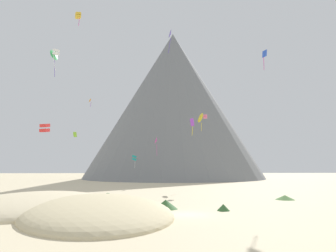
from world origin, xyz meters
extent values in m
plane|color=beige|center=(0.00, 0.00, 0.00)|extent=(400.00, 400.00, 0.00)
ellipsoid|color=beige|center=(-17.11, 6.23, 0.00)|extent=(19.24, 23.27, 3.35)
ellipsoid|color=beige|center=(-8.99, 1.06, 0.00)|extent=(19.58, 25.58, 3.47)
cone|color=#386633|center=(-11.04, 19.73, 0.23)|extent=(2.87, 2.87, 0.45)
cone|color=#386633|center=(-2.01, 3.88, 0.51)|extent=(3.69, 3.69, 1.03)
cone|color=#668C4C|center=(-12.59, 14.69, 0.35)|extent=(1.38, 1.38, 0.69)
cone|color=#386633|center=(4.15, 2.28, 0.36)|extent=(1.49, 1.49, 0.72)
cone|color=#568442|center=(15.54, 12.45, 0.33)|extent=(3.51, 3.51, 0.65)
cone|color=slate|center=(4.52, 94.60, 32.31)|extent=(104.60, 104.60, 64.62)
cone|color=slate|center=(9.77, 90.83, 17.18)|extent=(30.27, 30.27, 34.35)
cube|color=red|center=(-22.67, 21.78, 11.06)|extent=(1.54, 1.60, 0.79)
cube|color=red|center=(-22.67, 21.78, 11.91)|extent=(1.54, 1.60, 0.79)
cube|color=gold|center=(-17.38, 20.27, 31.67)|extent=(1.28, 1.25, 0.58)
cube|color=gold|center=(-17.38, 20.27, 32.17)|extent=(1.28, 1.25, 0.58)
cylinder|color=#D1339E|center=(-17.15, 20.27, 30.71)|extent=(0.15, 0.12, 1.51)
cube|color=purple|center=(3.42, 21.86, 12.69)|extent=(0.83, 0.48, 1.43)
cylinder|color=yellow|center=(3.46, 21.86, 11.13)|extent=(0.21, 0.14, 1.73)
cube|color=orange|center=(-22.59, 55.01, 24.21)|extent=(0.78, 1.03, 0.91)
cylinder|color=purple|center=(-22.34, 55.01, 22.99)|extent=(0.26, 0.14, 1.59)
cube|color=blue|center=(15.98, 18.43, 24.52)|extent=(0.79, 1.11, 1.46)
cylinder|color=#D1339E|center=(15.77, 18.43, 22.68)|extent=(0.13, 0.25, 2.26)
cone|color=#D1339E|center=(-2.99, 44.65, 11.39)|extent=(0.85, 1.98, 1.98)
cylinder|color=#D1339E|center=(-2.81, 44.65, 8.94)|extent=(0.22, 0.21, 2.92)
cube|color=#E5668C|center=(7.65, 32.21, 15.38)|extent=(1.00, 0.98, 0.41)
cube|color=#E5668C|center=(7.65, 32.21, 15.79)|extent=(1.00, 0.98, 0.41)
cone|color=green|center=(-24.75, 30.16, 28.29)|extent=(1.69, 2.51, 2.31)
cylinder|color=#5138B2|center=(-24.55, 30.16, 25.30)|extent=(0.24, 0.24, 3.66)
cone|color=yellow|center=(7.42, 37.97, 16.33)|extent=(1.67, 2.61, 2.36)
cylinder|color=yellow|center=(7.70, 37.97, 14.10)|extent=(0.15, 0.08, 2.03)
cone|color=#5138B2|center=(-0.36, 24.39, 30.75)|extent=(0.81, 1.65, 1.59)
cylinder|color=#5138B2|center=(-0.55, 24.39, 28.31)|extent=(0.56, 0.41, 3.26)
cube|color=white|center=(-23.12, 26.43, 27.05)|extent=(1.44, 1.43, 0.66)
cube|color=white|center=(-23.12, 26.43, 27.71)|extent=(1.44, 1.43, 0.66)
cylinder|color=white|center=(-23.36, 26.43, 25.23)|extent=(0.54, 0.40, 3.17)
cube|color=teal|center=(-9.27, 55.22, 6.88)|extent=(1.35, 1.24, 0.94)
cube|color=teal|center=(-9.27, 55.22, 7.70)|extent=(1.35, 1.24, 0.94)
cylinder|color=white|center=(-9.06, 55.22, 5.48)|extent=(0.22, 0.25, 2.27)
cube|color=#8CD133|center=(-20.20, 32.06, 11.49)|extent=(0.72, 0.73, 1.14)
camera|label=1|loc=(-3.24, -29.52, 4.66)|focal=30.95mm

